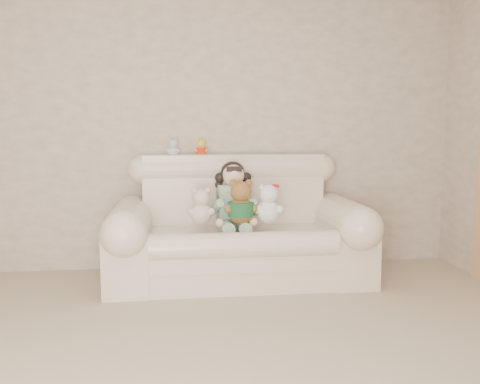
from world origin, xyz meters
The scene contains 8 objects.
wall_back centered at (0.00, 2.50, 1.30)m, with size 4.50×4.50×0.00m, color beige.
sofa centered at (0.22, 2.00, 0.52)m, with size 2.10×0.95×1.03m, color #FFE9CD, non-canonical shape.
seated_child centered at (0.19, 2.08, 0.71)m, with size 0.34×0.42×0.57m, color #306D3C, non-canonical shape.
brown_teddy centered at (0.23, 1.87, 0.71)m, with size 0.27×0.20×0.42m, color brown, non-canonical shape.
white_cat centered at (0.45, 1.88, 0.69)m, with size 0.24×0.19×0.38m, color white, non-canonical shape.
cream_teddy centered at (-0.09, 1.89, 0.67)m, with size 0.22×0.17×0.34m, color beige, non-canonical shape.
yellow_mini_bear centered at (-0.06, 2.39, 1.10)m, with size 0.11×0.09×0.18m, color yellow, non-canonical shape.
grey_mini_plush centered at (-0.30, 2.35, 1.10)m, with size 0.12×0.09×0.18m, color silver, non-canonical shape.
Camera 1 is at (-0.28, -2.15, 1.24)m, focal length 38.77 mm.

